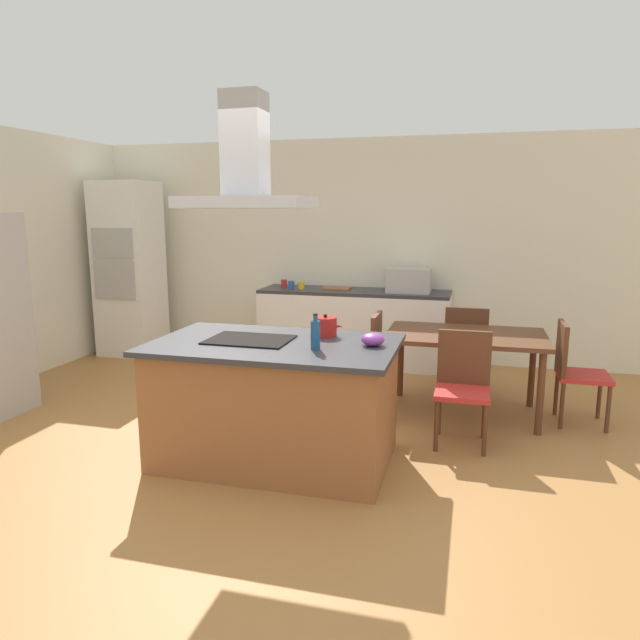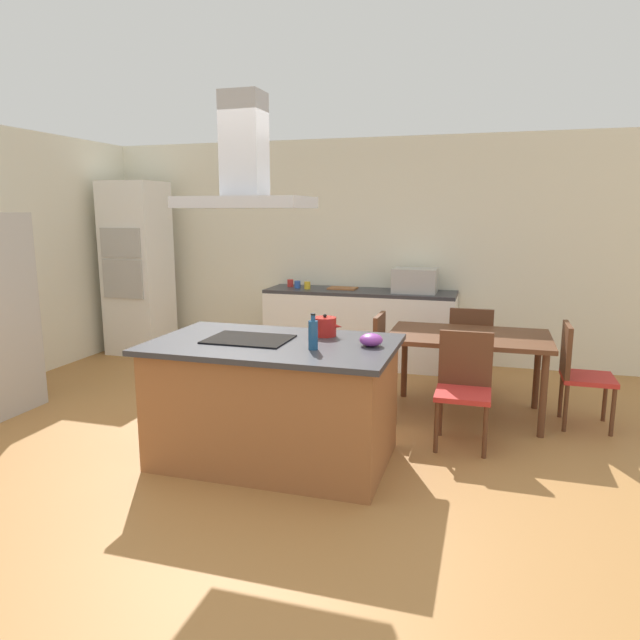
# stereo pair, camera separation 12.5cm
# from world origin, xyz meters

# --- Properties ---
(ground) EXTENTS (16.00, 16.00, 0.00)m
(ground) POSITION_xyz_m (0.00, 1.50, 0.00)
(ground) COLOR #AD753D
(wall_back) EXTENTS (7.20, 0.10, 2.70)m
(wall_back) POSITION_xyz_m (0.00, 3.25, 1.35)
(wall_back) COLOR silver
(wall_back) RESTS_ON ground
(kitchen_island) EXTENTS (1.77, 1.10, 0.90)m
(kitchen_island) POSITION_xyz_m (0.00, 0.00, 0.45)
(kitchen_island) COLOR #995B33
(kitchen_island) RESTS_ON ground
(cooktop) EXTENTS (0.60, 0.44, 0.01)m
(cooktop) POSITION_xyz_m (-0.19, 0.00, 0.91)
(cooktop) COLOR black
(cooktop) RESTS_ON kitchen_island
(tea_kettle) EXTENTS (0.23, 0.17, 0.17)m
(tea_kettle) POSITION_xyz_m (0.30, 0.30, 0.97)
(tea_kettle) COLOR #B21E19
(tea_kettle) RESTS_ON kitchen_island
(olive_oil_bottle) EXTENTS (0.07, 0.07, 0.25)m
(olive_oil_bottle) POSITION_xyz_m (0.35, -0.14, 1.01)
(olive_oil_bottle) COLOR navy
(olive_oil_bottle) RESTS_ON kitchen_island
(mixing_bowl) EXTENTS (0.16, 0.16, 0.09)m
(mixing_bowl) POSITION_xyz_m (0.71, 0.07, 0.94)
(mixing_bowl) COLOR purple
(mixing_bowl) RESTS_ON kitchen_island
(back_counter) EXTENTS (2.27, 0.62, 0.90)m
(back_counter) POSITION_xyz_m (-0.01, 2.88, 0.45)
(back_counter) COLOR white
(back_counter) RESTS_ON ground
(countertop_microwave) EXTENTS (0.50, 0.38, 0.28)m
(countertop_microwave) POSITION_xyz_m (0.65, 2.88, 1.04)
(countertop_microwave) COLOR #B2AFAA
(countertop_microwave) RESTS_ON back_counter
(coffee_mug_red) EXTENTS (0.08, 0.08, 0.09)m
(coffee_mug_red) POSITION_xyz_m (-0.92, 2.96, 0.95)
(coffee_mug_red) COLOR red
(coffee_mug_red) RESTS_ON back_counter
(coffee_mug_blue) EXTENTS (0.08, 0.08, 0.09)m
(coffee_mug_blue) POSITION_xyz_m (-0.79, 2.85, 0.95)
(coffee_mug_blue) COLOR #2D56B2
(coffee_mug_blue) RESTS_ON back_counter
(coffee_mug_yellow) EXTENTS (0.08, 0.08, 0.09)m
(coffee_mug_yellow) POSITION_xyz_m (-0.64, 2.81, 0.95)
(coffee_mug_yellow) COLOR gold
(coffee_mug_yellow) RESTS_ON back_counter
(cutting_board) EXTENTS (0.34, 0.24, 0.02)m
(cutting_board) POSITION_xyz_m (-0.23, 2.93, 0.91)
(cutting_board) COLOR #995B33
(cutting_board) RESTS_ON back_counter
(wall_oven_stack) EXTENTS (0.70, 0.66, 2.20)m
(wall_oven_stack) POSITION_xyz_m (-2.90, 2.65, 1.10)
(wall_oven_stack) COLOR white
(wall_oven_stack) RESTS_ON ground
(dining_table) EXTENTS (1.40, 0.90, 0.75)m
(dining_table) POSITION_xyz_m (1.33, 1.38, 0.67)
(dining_table) COLOR #59331E
(dining_table) RESTS_ON ground
(chair_facing_island) EXTENTS (0.42, 0.42, 0.89)m
(chair_facing_island) POSITION_xyz_m (1.33, 0.72, 0.51)
(chair_facing_island) COLOR red
(chair_facing_island) RESTS_ON ground
(chair_facing_back_wall) EXTENTS (0.42, 0.42, 0.89)m
(chair_facing_back_wall) POSITION_xyz_m (1.33, 2.05, 0.51)
(chair_facing_back_wall) COLOR red
(chair_facing_back_wall) RESTS_ON ground
(chair_at_right_end) EXTENTS (0.42, 0.42, 0.89)m
(chair_at_right_end) POSITION_xyz_m (2.24, 1.38, 0.51)
(chair_at_right_end) COLOR red
(chair_at_right_end) RESTS_ON ground
(chair_at_left_end) EXTENTS (0.42, 0.42, 0.89)m
(chair_at_left_end) POSITION_xyz_m (0.41, 1.38, 0.51)
(chair_at_left_end) COLOR red
(chair_at_left_end) RESTS_ON ground
(range_hood) EXTENTS (0.90, 0.55, 0.78)m
(range_hood) POSITION_xyz_m (-0.19, 0.00, 2.10)
(range_hood) COLOR #ADADB2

